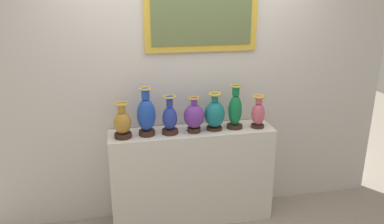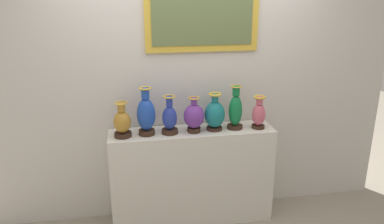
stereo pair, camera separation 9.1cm
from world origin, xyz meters
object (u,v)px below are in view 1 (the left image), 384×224
at_px(vase_ochre, 122,123).
at_px(vase_teal, 215,114).
at_px(vase_emerald, 235,110).
at_px(vase_rose, 258,113).
at_px(vase_cobalt, 170,119).
at_px(vase_violet, 194,116).
at_px(vase_sapphire, 146,115).

xyz_separation_m(vase_ochre, vase_teal, (0.85, 0.03, 0.02)).
xyz_separation_m(vase_emerald, vase_rose, (0.22, -0.03, -0.04)).
relative_size(vase_ochre, vase_cobalt, 0.90).
xyz_separation_m(vase_violet, vase_emerald, (0.40, 0.03, 0.03)).
distance_m(vase_violet, vase_rose, 0.62).
height_order(vase_ochre, vase_sapphire, vase_sapphire).
height_order(vase_ochre, vase_violet, vase_violet).
relative_size(vase_sapphire, vase_cobalt, 1.24).
distance_m(vase_ochre, vase_rose, 1.27).
distance_m(vase_sapphire, vase_violet, 0.44).
bearing_deg(vase_rose, vase_ochre, -180.00).
bearing_deg(vase_ochre, vase_emerald, 1.73).
height_order(vase_cobalt, vase_rose, vase_cobalt).
distance_m(vase_cobalt, vase_emerald, 0.62).
bearing_deg(vase_violet, vase_rose, -0.44).
bearing_deg(vase_emerald, vase_sapphire, -179.01).
bearing_deg(vase_rose, vase_sapphire, 179.06).
xyz_separation_m(vase_ochre, vase_sapphire, (0.21, 0.02, 0.06)).
height_order(vase_cobalt, vase_violet, vase_cobalt).
bearing_deg(vase_ochre, vase_teal, 1.97).
xyz_separation_m(vase_ochre, vase_violet, (0.65, 0.00, 0.02)).
height_order(vase_cobalt, vase_teal, vase_cobalt).
xyz_separation_m(vase_sapphire, vase_teal, (0.63, 0.01, -0.04)).
height_order(vase_cobalt, vase_emerald, vase_emerald).
height_order(vase_emerald, vase_rose, vase_emerald).
bearing_deg(vase_cobalt, vase_sapphire, 178.12).
height_order(vase_ochre, vase_teal, vase_teal).
height_order(vase_sapphire, vase_emerald, vase_sapphire).
relative_size(vase_ochre, vase_rose, 1.02).
relative_size(vase_cobalt, vase_violet, 1.07).
bearing_deg(vase_violet, vase_emerald, 3.84).
bearing_deg(vase_cobalt, vase_violet, -1.44).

